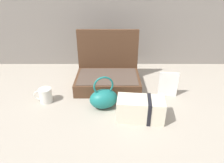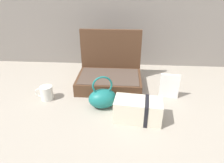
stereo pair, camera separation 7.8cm
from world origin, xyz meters
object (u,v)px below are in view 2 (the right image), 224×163
Objects in this scene: cream_toiletry_bag at (138,110)px; info_card_left at (169,86)px; coffee_mug at (46,93)px; teal_pouch_handbag at (103,98)px; open_suitcase at (110,75)px.

cream_toiletry_bag is 0.32m from info_card_left.
coffee_mug is at bearing -168.48° from info_card_left.
teal_pouch_handbag is 0.44m from info_card_left.
coffee_mug is at bearing 163.32° from cream_toiletry_bag.
info_card_left is at bearing 5.32° from coffee_mug.
cream_toiletry_bag is at bearing -64.44° from open_suitcase.
cream_toiletry_bag is 0.61m from coffee_mug.
open_suitcase is at bearing 29.73° from coffee_mug.
open_suitcase reaches higher than coffee_mug.
open_suitcase reaches higher than teal_pouch_handbag.
open_suitcase is at bearing 165.55° from info_card_left.
open_suitcase is 0.42m from info_card_left.
open_suitcase is 0.45m from coffee_mug.
open_suitcase is 2.63× the size of info_card_left.
info_card_left is at bearing -20.65° from open_suitcase.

